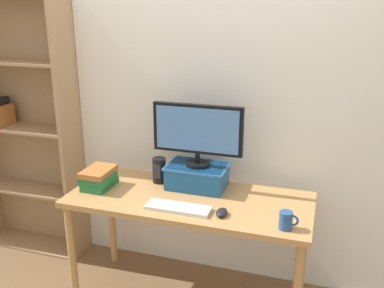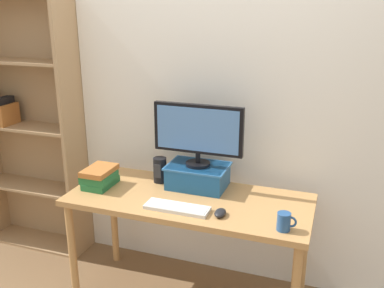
# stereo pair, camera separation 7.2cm
# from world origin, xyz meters

# --- Properties ---
(back_wall) EXTENTS (7.00, 0.08, 2.60)m
(back_wall) POSITION_xyz_m (0.00, 0.47, 1.30)
(back_wall) COLOR silver
(back_wall) RESTS_ON ground_plane
(desk) EXTENTS (1.51, 0.64, 0.77)m
(desk) POSITION_xyz_m (0.00, 0.00, 0.68)
(desk) COLOR #B7844C
(desk) RESTS_ON ground_plane
(bookshelf_unit) EXTENTS (0.89, 0.28, 2.01)m
(bookshelf_unit) POSITION_xyz_m (-1.48, 0.32, 1.02)
(bookshelf_unit) COLOR tan
(bookshelf_unit) RESTS_ON ground_plane
(riser_box) EXTENTS (0.39, 0.28, 0.15)m
(riser_box) POSITION_xyz_m (-0.00, 0.17, 0.85)
(riser_box) COLOR #195189
(riser_box) RESTS_ON desk
(computer_monitor) EXTENTS (0.59, 0.16, 0.40)m
(computer_monitor) POSITION_xyz_m (-0.00, 0.17, 1.15)
(computer_monitor) COLOR black
(computer_monitor) RESTS_ON riser_box
(keyboard) EXTENTS (0.38, 0.13, 0.02)m
(keyboard) POSITION_xyz_m (-0.01, -0.18, 0.78)
(keyboard) COLOR silver
(keyboard) RESTS_ON desk
(computer_mouse) EXTENTS (0.06, 0.10, 0.04)m
(computer_mouse) POSITION_xyz_m (0.25, -0.17, 0.79)
(computer_mouse) COLOR black
(computer_mouse) RESTS_ON desk
(book_stack) EXTENTS (0.18, 0.24, 0.13)m
(book_stack) POSITION_xyz_m (-0.61, -0.04, 0.83)
(book_stack) COLOR #236B38
(book_stack) RESTS_ON desk
(coffee_mug) EXTENTS (0.11, 0.07, 0.10)m
(coffee_mug) POSITION_xyz_m (0.62, -0.21, 0.82)
(coffee_mug) COLOR #234C84
(coffee_mug) RESTS_ON desk
(desk_speaker) EXTENTS (0.09, 0.09, 0.17)m
(desk_speaker) POSITION_xyz_m (-0.27, 0.17, 0.85)
(desk_speaker) COLOR black
(desk_speaker) RESTS_ON desk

